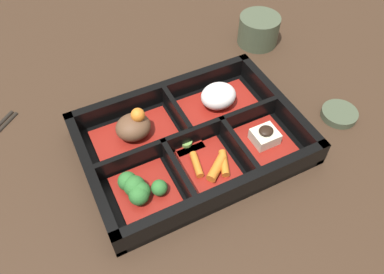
{
  "coord_description": "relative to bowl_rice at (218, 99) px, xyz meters",
  "views": [
    {
      "loc": [
        -0.16,
        -0.32,
        0.46
      ],
      "look_at": [
        0.0,
        0.0,
        0.03
      ],
      "focal_mm": 35.0,
      "sensor_mm": 36.0,
      "label": 1
    }
  ],
  "objects": [
    {
      "name": "ground_plane",
      "position": [
        -0.07,
        -0.05,
        -0.03
      ],
      "size": [
        3.0,
        3.0,
        0.0
      ],
      "primitive_type": "plane",
      "color": "#382619"
    },
    {
      "name": "bento_base",
      "position": [
        -0.07,
        -0.05,
        -0.02
      ],
      "size": [
        0.33,
        0.23,
        0.01
      ],
      "color": "black",
      "rests_on": "ground_plane"
    },
    {
      "name": "bento_rim",
      "position": [
        -0.07,
        -0.05,
        -0.01
      ],
      "size": [
        0.33,
        0.23,
        0.04
      ],
      "color": "black",
      "rests_on": "ground_plane"
    },
    {
      "name": "bowl_stew",
      "position": [
        -0.15,
        0.0,
        0.0
      ],
      "size": [
        0.13,
        0.08,
        0.05
      ],
      "color": "maroon",
      "rests_on": "bento_base"
    },
    {
      "name": "bowl_rice",
      "position": [
        0.0,
        0.0,
        0.0
      ],
      "size": [
        0.13,
        0.08,
        0.04
      ],
      "color": "maroon",
      "rests_on": "bento_base"
    },
    {
      "name": "bowl_greens",
      "position": [
        -0.18,
        -0.1,
        -0.0
      ],
      "size": [
        0.08,
        0.08,
        0.03
      ],
      "color": "maroon",
      "rests_on": "bento_base"
    },
    {
      "name": "bowl_carrots",
      "position": [
        -0.07,
        -0.1,
        -0.01
      ],
      "size": [
        0.08,
        0.08,
        0.02
      ],
      "color": "maroon",
      "rests_on": "bento_base"
    },
    {
      "name": "bowl_tofu",
      "position": [
        0.03,
        -0.1,
        -0.01
      ],
      "size": [
        0.08,
        0.08,
        0.03
      ],
      "color": "maroon",
      "rests_on": "bento_base"
    },
    {
      "name": "bowl_pickles",
      "position": [
        -0.08,
        -0.05,
        -0.01
      ],
      "size": [
        0.04,
        0.04,
        0.01
      ],
      "color": "maroon",
      "rests_on": "bento_base"
    },
    {
      "name": "tea_cup",
      "position": [
        0.16,
        0.13,
        0.0
      ],
      "size": [
        0.08,
        0.08,
        0.06
      ],
      "color": "#424C38",
      "rests_on": "ground_plane"
    },
    {
      "name": "sauce_dish",
      "position": [
        0.17,
        -0.1,
        -0.02
      ],
      "size": [
        0.06,
        0.06,
        0.01
      ],
      "color": "#424C38",
      "rests_on": "ground_plane"
    }
  ]
}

